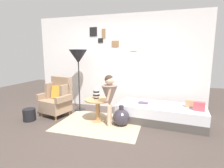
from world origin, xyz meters
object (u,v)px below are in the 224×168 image
at_px(person_child, 109,94).
at_px(demijohn_near, 121,117).
at_px(daybed, 160,114).
at_px(book_on_daybed, 143,103).
at_px(armchair, 57,98).
at_px(vase_striped, 96,94).
at_px(floor_lamp, 78,58).
at_px(side_table, 98,105).
at_px(magazine_basket, 29,115).

bearing_deg(person_child, demijohn_near, 22.99).
height_order(daybed, book_on_daybed, book_on_daybed).
bearing_deg(armchair, demijohn_near, -6.19).
distance_m(daybed, vase_striped, 1.52).
distance_m(daybed, floor_lamp, 2.49).
xyz_separation_m(daybed, demijohn_near, (-0.80, -0.43, -0.01)).
relative_size(side_table, book_on_daybed, 2.67).
bearing_deg(vase_striped, book_on_daybed, 16.45).
bearing_deg(floor_lamp, book_on_daybed, -7.76).
xyz_separation_m(side_table, magazine_basket, (-1.54, -0.44, -0.23)).
distance_m(demijohn_near, magazine_basket, 2.14).
bearing_deg(vase_striped, daybed, 10.73).
bearing_deg(magazine_basket, floor_lamp, 53.60).
xyz_separation_m(daybed, vase_striped, (-1.43, -0.27, 0.43)).
bearing_deg(book_on_daybed, armchair, -172.26).
distance_m(vase_striped, magazine_basket, 1.64).
bearing_deg(demijohn_near, floor_lamp, 152.24).
bearing_deg(side_table, magazine_basket, -164.17).
height_order(side_table, person_child, person_child).
relative_size(floor_lamp, demijohn_near, 3.66).
height_order(book_on_daybed, magazine_basket, book_on_daybed).
distance_m(person_child, demijohn_near, 0.58).
relative_size(floor_lamp, book_on_daybed, 7.49).
bearing_deg(person_child, daybed, 27.19).
bearing_deg(book_on_daybed, side_table, -159.88).
distance_m(armchair, daybed, 2.52).
xyz_separation_m(daybed, side_table, (-1.38, -0.33, 0.17)).
bearing_deg(side_table, armchair, 175.97).
distance_m(person_child, book_on_daybed, 0.91).
height_order(vase_striped, floor_lamp, floor_lamp).
bearing_deg(daybed, magazine_basket, -165.35).
distance_m(armchair, floor_lamp, 1.17).
height_order(daybed, demijohn_near, demijohn_near).
distance_m(side_table, book_on_daybed, 1.06).
relative_size(book_on_daybed, demijohn_near, 0.49).
bearing_deg(side_table, person_child, -30.52).
distance_m(vase_striped, person_child, 0.48).
bearing_deg(magazine_basket, vase_striped, 18.30).
xyz_separation_m(person_child, magazine_basket, (-1.88, -0.23, -0.57)).
height_order(side_table, demijohn_near, side_table).
bearing_deg(magazine_basket, daybed, 14.65).
height_order(person_child, book_on_daybed, person_child).
bearing_deg(side_table, demijohn_near, -10.28).
bearing_deg(floor_lamp, side_table, -38.19).
xyz_separation_m(floor_lamp, demijohn_near, (1.35, -0.71, -1.24)).
distance_m(vase_striped, floor_lamp, 1.21).
bearing_deg(side_table, floor_lamp, 141.81).
height_order(person_child, magazine_basket, person_child).
bearing_deg(armchair, person_child, -10.97).
relative_size(floor_lamp, magazine_basket, 5.88).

